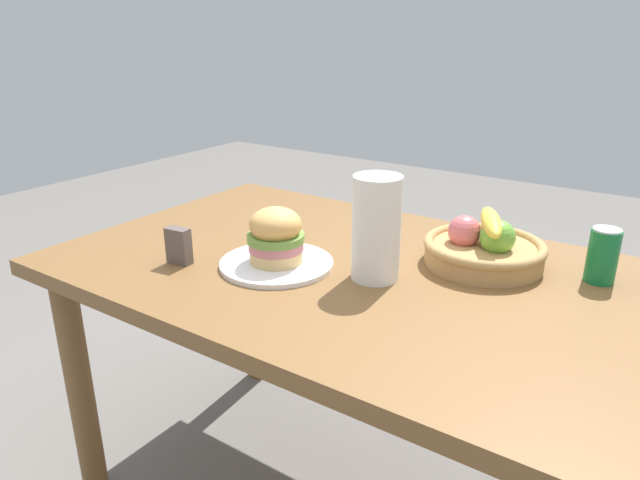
# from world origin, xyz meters

# --- Properties ---
(dining_table) EXTENTS (1.40, 0.90, 0.75)m
(dining_table) POSITION_xyz_m (0.00, 0.00, 0.65)
(dining_table) COLOR brown
(dining_table) RESTS_ON ground_plane
(plate) EXTENTS (0.27, 0.27, 0.01)m
(plate) POSITION_xyz_m (-0.13, -0.11, 0.76)
(plate) COLOR white
(plate) RESTS_ON dining_table
(sandwich) EXTENTS (0.14, 0.14, 0.13)m
(sandwich) POSITION_xyz_m (-0.13, -0.11, 0.83)
(sandwich) COLOR #E5BC75
(sandwich) RESTS_ON plate
(soda_can) EXTENTS (0.07, 0.07, 0.13)m
(soda_can) POSITION_xyz_m (0.53, 0.24, 0.81)
(soda_can) COLOR #147238
(soda_can) RESTS_ON dining_table
(fruit_basket) EXTENTS (0.29, 0.29, 0.14)m
(fruit_basket) POSITION_xyz_m (0.28, 0.18, 0.79)
(fruit_basket) COLOR tan
(fruit_basket) RESTS_ON dining_table
(paper_towel_roll) EXTENTS (0.11, 0.11, 0.24)m
(paper_towel_roll) POSITION_xyz_m (0.10, -0.03, 0.87)
(paper_towel_roll) COLOR white
(paper_towel_roll) RESTS_ON dining_table
(napkin_holder) EXTENTS (0.06, 0.04, 0.09)m
(napkin_holder) POSITION_xyz_m (-0.33, -0.22, 0.80)
(napkin_holder) COLOR #594C47
(napkin_holder) RESTS_ON dining_table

